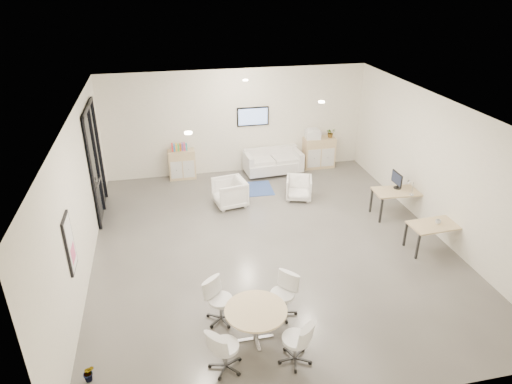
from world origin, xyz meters
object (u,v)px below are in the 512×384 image
Objects in this scene: sideboard_left at (182,164)px; armchair_right at (299,187)px; desk_front at (437,226)px; armchair_left at (230,191)px; desk_rear at (400,193)px; sideboard_right at (319,153)px; loveseat at (272,162)px; round_table at (256,314)px.

armchair_right is (3.07, -2.10, -0.10)m from sideboard_left.
sideboard_left reaches higher than desk_front.
armchair_left is 1.94m from armchair_right.
desk_rear is at bearing -15.36° from armchair_right.
armchair_left is 1.17× the size of armchair_right.
sideboard_right is 3.64m from desk_rear.
armchair_left reaches higher than desk_rear.
round_table is at bearing -110.90° from loveseat.
desk_rear is (0.94, -3.52, 0.13)m from sideboard_right.
armchair_left is 0.63× the size of desk_front.
loveseat is 1.92m from armchair_right.
loveseat is (-1.58, -0.17, -0.14)m from sideboard_right.
armchair_left is at bearing -147.40° from sideboard_right.
desk_rear is at bearing 60.95° from armchair_left.
armchair_left is 5.24m from desk_front.
round_table is at bearing -83.95° from sideboard_left.
round_table is (-4.57, -1.93, -0.03)m from desk_front.
armchair_right is 3.86m from desk_front.
armchair_right is (1.94, -0.00, -0.06)m from armchair_left.
armchair_left is 4.43m from desk_rear.
armchair_right is at bearing 79.95° from armchair_left.
sideboard_right is 0.55× the size of loveseat.
sideboard_right is at bearing 1.59° from loveseat.
desk_rear is at bearing -74.99° from sideboard_right.
armchair_right reaches higher than desk_rear.
sideboard_right is at bearing 63.17° from round_table.
sideboard_left is 1.09× the size of armchair_left.
armchair_right is at bearing 151.09° from desk_rear.
loveseat is (2.78, -0.20, -0.10)m from sideboard_left.
sideboard_left is 1.27× the size of armchair_right.
desk_rear is at bearing -33.79° from sideboard_left.
sideboard_right is 2.45m from armchair_right.
sideboard_right reaches higher than round_table.
sideboard_right is 7.98m from round_table.
armchair_left is 0.78× the size of round_table.
sideboard_left is at bearing -161.77° from armchair_left.
sideboard_right is 3.84m from armchair_left.
armchair_right is at bearing -34.47° from sideboard_left.
loveseat is at bearing 113.53° from desk_front.
armchair_right is 0.66× the size of round_table.
armchair_left is 5.07m from round_table.
round_table is (-0.37, -5.05, 0.15)m from armchair_left.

